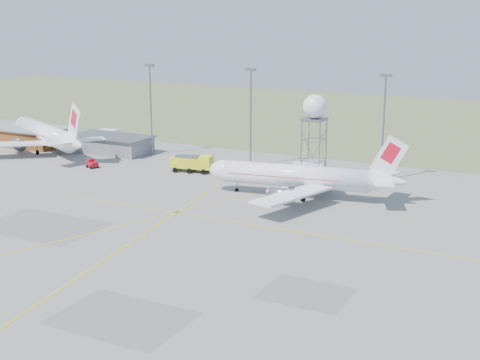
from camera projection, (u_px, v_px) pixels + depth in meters
The scene contains 12 objects.
ground at pixel (80, 285), 79.70m from camera, with size 400.00×400.00×0.00m, color gray.
grass_strip at pixel (390, 120), 200.33m from camera, with size 400.00×120.00×0.03m, color #526538.
building_orange at pixel (10, 134), 165.95m from camera, with size 33.00×12.00×4.30m.
building_grey at pixel (111, 144), 154.38m from camera, with size 19.00×10.00×3.90m.
mast_a at pixel (151, 102), 149.19m from camera, with size 2.20×0.50×20.50m.
mast_b at pixel (251, 109), 138.07m from camera, with size 2.20×0.50×20.50m.
mast_c at pixel (384, 119), 125.62m from camera, with size 2.20×0.50×20.50m.
airliner_main at pixel (299, 177), 116.57m from camera, with size 35.01×33.68×11.93m.
airliner_far at pixel (47, 134), 154.47m from camera, with size 36.73×34.01×13.31m.
radar_tower at pixel (314, 133), 127.19m from camera, with size 4.58×4.58×16.57m.
fire_truck at pixel (193, 164), 135.42m from camera, with size 8.96×4.74×3.43m.
baggage_tug at pixel (92, 165), 139.33m from camera, with size 2.68×2.45×1.79m.
Camera 1 is at (51.08, -57.17, 31.59)m, focal length 50.00 mm.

